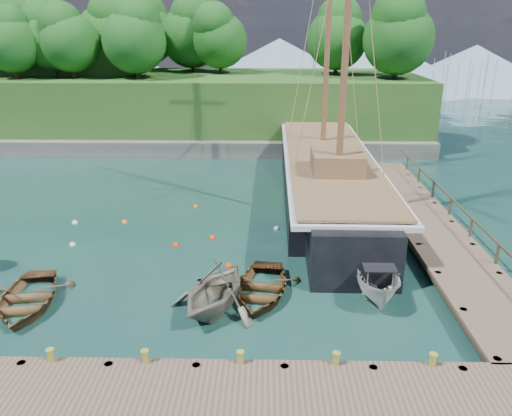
# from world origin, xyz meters

# --- Properties ---
(ground) EXTENTS (160.00, 160.00, 0.00)m
(ground) POSITION_xyz_m (0.00, 0.00, 0.00)
(ground) COLOR #183E30
(ground) RESTS_ON ground
(dock_near) EXTENTS (20.00, 3.20, 1.10)m
(dock_near) POSITION_xyz_m (2.00, -6.50, 0.43)
(dock_near) COLOR brown
(dock_near) RESTS_ON ground
(dock_east) EXTENTS (3.20, 24.00, 1.10)m
(dock_east) POSITION_xyz_m (11.50, 7.00, 0.43)
(dock_east) COLOR brown
(dock_east) RESTS_ON ground
(bollard_0) EXTENTS (0.26, 0.26, 0.45)m
(bollard_0) POSITION_xyz_m (-4.00, -5.10, 0.00)
(bollard_0) COLOR olive
(bollard_0) RESTS_ON ground
(bollard_1) EXTENTS (0.26, 0.26, 0.45)m
(bollard_1) POSITION_xyz_m (-1.00, -5.10, 0.00)
(bollard_1) COLOR olive
(bollard_1) RESTS_ON ground
(bollard_2) EXTENTS (0.26, 0.26, 0.45)m
(bollard_2) POSITION_xyz_m (2.00, -5.10, 0.00)
(bollard_2) COLOR olive
(bollard_2) RESTS_ON ground
(bollard_3) EXTENTS (0.26, 0.26, 0.45)m
(bollard_3) POSITION_xyz_m (5.00, -5.10, 0.00)
(bollard_3) COLOR olive
(bollard_3) RESTS_ON ground
(bollard_4) EXTENTS (0.26, 0.26, 0.45)m
(bollard_4) POSITION_xyz_m (8.00, -5.10, 0.00)
(bollard_4) COLOR olive
(bollard_4) RESTS_ON ground
(rowboat_0) EXTENTS (3.86, 4.92, 0.93)m
(rowboat_0) POSITION_xyz_m (-6.74, -0.92, 0.00)
(rowboat_0) COLOR brown
(rowboat_0) RESTS_ON ground
(rowboat_1) EXTENTS (4.90, 5.21, 2.19)m
(rowboat_1) POSITION_xyz_m (0.80, -1.09, 0.00)
(rowboat_1) COLOR slate
(rowboat_1) RESTS_ON ground
(rowboat_2) EXTENTS (3.79, 4.85, 0.92)m
(rowboat_2) POSITION_xyz_m (2.58, 0.13, 0.00)
(rowboat_2) COLOR #4F3318
(rowboat_2) RESTS_ON ground
(cabin_boat_white) EXTENTS (1.84, 4.45, 1.69)m
(cabin_boat_white) POSITION_xyz_m (7.37, 0.27, 0.00)
(cabin_boat_white) COLOR beige
(cabin_boat_white) RESTS_ON ground
(schooner) EXTENTS (5.80, 29.79, 22.26)m
(schooner) POSITION_xyz_m (6.72, 12.07, 1.24)
(schooner) COLOR black
(schooner) RESTS_ON ground
(mooring_buoy_0) EXTENTS (0.32, 0.32, 0.32)m
(mooring_buoy_0) POSITION_xyz_m (-7.05, 4.85, 0.00)
(mooring_buoy_0) COLOR silver
(mooring_buoy_0) RESTS_ON ground
(mooring_buoy_1) EXTENTS (0.35, 0.35, 0.35)m
(mooring_buoy_1) POSITION_xyz_m (-1.79, 4.86, 0.00)
(mooring_buoy_1) COLOR red
(mooring_buoy_1) RESTS_ON ground
(mooring_buoy_2) EXTENTS (0.36, 0.36, 0.36)m
(mooring_buoy_2) POSITION_xyz_m (-0.02, 5.78, 0.00)
(mooring_buoy_2) COLOR #EB380A
(mooring_buoy_2) RESTS_ON ground
(mooring_buoy_3) EXTENTS (0.31, 0.31, 0.31)m
(mooring_buoy_3) POSITION_xyz_m (3.38, 7.14, 0.00)
(mooring_buoy_3) COLOR silver
(mooring_buoy_3) RESTS_ON ground
(mooring_buoy_4) EXTENTS (0.33, 0.33, 0.33)m
(mooring_buoy_4) POSITION_xyz_m (-5.20, 7.91, 0.00)
(mooring_buoy_4) COLOR orange
(mooring_buoy_4) RESTS_ON ground
(mooring_buoy_5) EXTENTS (0.33, 0.33, 0.33)m
(mooring_buoy_5) POSITION_xyz_m (-1.50, 10.49, 0.00)
(mooring_buoy_5) COLOR #CF6100
(mooring_buoy_5) RESTS_ON ground
(mooring_buoy_6) EXTENTS (0.33, 0.33, 0.33)m
(mooring_buoy_6) POSITION_xyz_m (-7.99, 7.78, 0.00)
(mooring_buoy_6) COLOR white
(mooring_buoy_6) RESTS_ON ground
(mooring_buoy_7) EXTENTS (0.33, 0.33, 0.33)m
(mooring_buoy_7) POSITION_xyz_m (1.07, 2.66, 0.00)
(mooring_buoy_7) COLOR #F73D07
(mooring_buoy_7) RESTS_ON ground
(headland) EXTENTS (51.00, 19.31, 12.90)m
(headland) POSITION_xyz_m (-12.88, 31.36, 5.54)
(headland) COLOR #474744
(headland) RESTS_ON ground
(distant_ridge) EXTENTS (117.00, 40.00, 10.00)m
(distant_ridge) POSITION_xyz_m (4.30, 70.00, 4.35)
(distant_ridge) COLOR #728CA5
(distant_ridge) RESTS_ON ground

